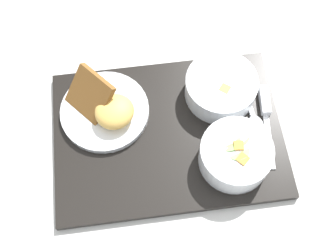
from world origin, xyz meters
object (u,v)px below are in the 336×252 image
plate_main (106,109)px  spoon (252,114)px  knife (265,107)px  bowl_salad (236,154)px  bowl_soup (221,86)px

plate_main → spoon: size_ratio=1.15×
spoon → knife: bearing=106.1°
bowl_salad → knife: (-0.09, -0.09, -0.02)m
plate_main → knife: (-0.30, 0.07, -0.01)m
bowl_salad → bowl_soup: bearing=-97.1°
bowl_soup → spoon: bowl_soup is taller
bowl_salad → knife: bowl_salad is taller
plate_main → knife: plate_main is taller
plate_main → bowl_soup: bearing=176.6°
bowl_salad → plate_main: (0.21, -0.16, -0.01)m
bowl_soup → knife: size_ratio=0.82×
knife → bowl_soup: bearing=-112.1°
plate_main → spoon: 0.29m
bowl_salad → plate_main: size_ratio=0.76×
bowl_soup → plate_main: 0.23m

